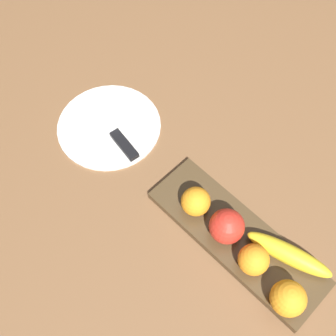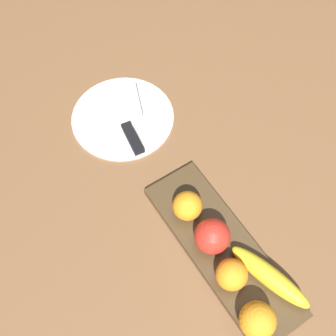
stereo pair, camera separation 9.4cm
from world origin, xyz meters
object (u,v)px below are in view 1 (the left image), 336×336
apple (227,226)px  orange_near_banana (288,298)px  fruit_tray (237,238)px  orange_center (254,260)px  banana (288,256)px  dinner_plate (109,125)px  folded_napkin (100,114)px  knife (121,141)px  orange_near_apple (196,201)px

apple → orange_near_banana: size_ratio=1.06×
fruit_tray → orange_center: bearing=155.8°
banana → orange_center: (0.04, 0.06, 0.01)m
dinner_plate → folded_napkin: (0.03, 0.00, 0.02)m
orange_center → apple: bearing=-9.1°
apple → knife: (0.33, -0.00, -0.04)m
orange_near_apple → dinner_plate: orange_near_apple is taller
orange_center → knife: size_ratio=0.34×
orange_near_apple → orange_center: size_ratio=1.01×
banana → dinner_plate: banana is taller
orange_near_banana → orange_center: 0.09m
orange_near_banana → orange_near_apple: bearing=-5.1°
apple → banana: size_ratio=0.41×
banana → knife: 0.45m
apple → orange_near_apple: (0.08, 0.00, -0.00)m
dinner_plate → knife: 0.06m
banana → knife: bearing=-10.2°
apple → dinner_plate: bearing=-2.0°
fruit_tray → folded_napkin: 0.44m
fruit_tray → orange_center: 0.08m
fruit_tray → knife: size_ratio=2.21×
banana → knife: size_ratio=0.98×
orange_near_banana → dinner_plate: (0.56, -0.04, -0.05)m
orange_center → knife: 0.41m
folded_napkin → orange_near_banana: bearing=176.2°
folded_napkin → fruit_tray: bearing=180.0°
orange_near_apple → dinner_plate: 0.30m
orange_center → dinner_plate: orange_center is taller
fruit_tray → orange_center: (-0.06, 0.03, 0.04)m
fruit_tray → orange_near_apple: orange_near_apple is taller
fruit_tray → dinner_plate: (0.41, 0.00, -0.01)m
banana → orange_near_apple: 0.21m
apple → orange_center: size_ratio=1.17×
orange_near_banana → folded_napkin: orange_near_banana is taller
fruit_tray → orange_near_apple: (0.11, 0.02, 0.04)m
banana → dinner_plate: size_ratio=0.71×
orange_near_banana → knife: size_ratio=0.38×
orange_near_banana → orange_center: size_ratio=1.10×
orange_near_apple → orange_near_banana: 0.26m
orange_near_banana → apple: bearing=-8.4°
fruit_tray → orange_near_banana: bearing=165.5°
orange_near_banana → banana: bearing=-54.0°
apple → dinner_plate: (0.38, -0.01, -0.05)m
fruit_tray → knife: 0.35m
orange_center → folded_napkin: size_ratio=0.54×
orange_near_apple → folded_napkin: size_ratio=0.54×
banana → orange_near_banana: (-0.05, 0.07, 0.01)m
orange_near_banana → dinner_plate: 0.56m
orange_center → dinner_plate: 0.47m
orange_center → fruit_tray: bearing=-24.2°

